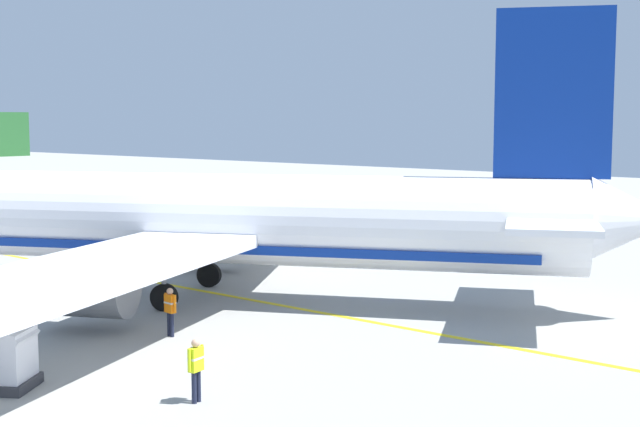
# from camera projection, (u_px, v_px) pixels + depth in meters

# --- Properties ---
(airliner_foreground) EXTENTS (32.65, 38.64, 11.90)m
(airliner_foreground) POSITION_uv_depth(u_px,v_px,m) (167.00, 219.00, 37.63)
(airliner_foreground) COLOR white
(airliner_foreground) RESTS_ON ground
(cargo_container_near) EXTENTS (2.24, 2.24, 1.84)m
(cargo_container_near) POSITION_uv_depth(u_px,v_px,m) (5.00, 359.00, 24.97)
(cargo_container_near) COLOR #333338
(cargo_container_near) RESTS_ON ground
(crew_marshaller) EXTENTS (0.27, 0.63, 1.75)m
(crew_marshaller) POSITION_uv_depth(u_px,v_px,m) (170.00, 308.00, 30.99)
(crew_marshaller) COLOR #191E33
(crew_marshaller) RESTS_ON ground
(crew_loader_left) EXTENTS (0.62, 0.30, 1.77)m
(crew_loader_left) POSITION_uv_depth(u_px,v_px,m) (196.00, 365.00, 23.74)
(crew_loader_left) COLOR #191E33
(crew_loader_left) RESTS_ON ground
(apron_guide_line) EXTENTS (0.30, 60.00, 0.01)m
(apron_guide_line) POSITION_uv_depth(u_px,v_px,m) (273.00, 304.00, 36.55)
(apron_guide_line) COLOR yellow
(apron_guide_line) RESTS_ON ground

